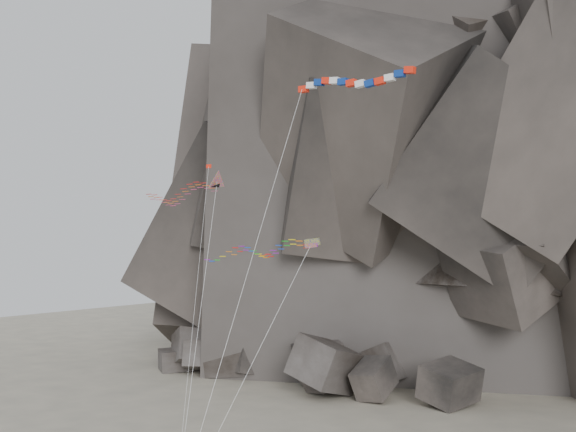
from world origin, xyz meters
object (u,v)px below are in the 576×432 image
Objects in this scene: pennant_kite at (200,254)px; banner_kite at (352,83)px; delta_kite at (177,194)px; parafoil_kite at (253,251)px.

banner_kite is at bearing 26.76° from pennant_kite.
pennant_kite is (10.26, -8.00, -5.49)m from delta_kite.
pennant_kite is (-9.66, -6.92, -13.38)m from banner_kite.
delta_kite reaches higher than parafoil_kite.
pennant_kite is (-1.21, -5.13, -0.16)m from parafoil_kite.
banner_kite reaches higher than parafoil_kite.
banner_kite is 15.79m from parafoil_kite.
banner_kite reaches higher than delta_kite.
parafoil_kite is at bearing 67.90° from pennant_kite.
delta_kite is 21.45m from banner_kite.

